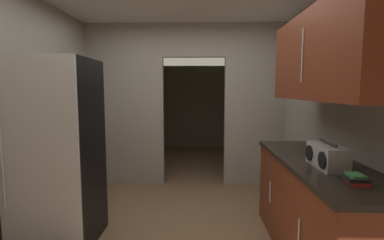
{
  "coord_description": "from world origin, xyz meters",
  "views": [
    {
      "loc": [
        0.22,
        -2.83,
        1.54
      ],
      "look_at": [
        0.13,
        1.1,
        1.12
      ],
      "focal_mm": 26.76,
      "sensor_mm": 36.0,
      "label": 1
    }
  ],
  "objects": [
    {
      "name": "ground",
      "position": [
        0.0,
        0.0,
        0.0
      ],
      "size": [
        20.0,
        20.0,
        0.0
      ],
      "primitive_type": "plane",
      "color": "brown"
    },
    {
      "name": "kitchen_partition",
      "position": [
        -0.05,
        1.77,
        1.37
      ],
      "size": [
        3.17,
        0.12,
        2.57
      ],
      "color": "#9E998C",
      "rests_on": "ground"
    },
    {
      "name": "adjoining_room_shell",
      "position": [
        0.0,
        3.82,
        1.29
      ],
      "size": [
        3.17,
        3.11,
        2.57
      ],
      "color": "gray",
      "rests_on": "ground"
    },
    {
      "name": "kitchen_flank_right",
      "position": [
        1.63,
        -0.37,
        1.29
      ],
      "size": [
        0.1,
        4.27,
        2.57
      ],
      "primitive_type": "cube",
      "color": "#9E998C",
      "rests_on": "ground"
    },
    {
      "name": "refrigerator",
      "position": [
        -1.17,
        -0.09,
        0.92
      ],
      "size": [
        0.72,
        0.75,
        1.84
      ],
      "color": "black",
      "rests_on": "ground"
    },
    {
      "name": "lower_cabinet_run",
      "position": [
        1.27,
        -0.38,
        0.46
      ],
      "size": [
        0.63,
        1.94,
        0.92
      ],
      "color": "maroon",
      "rests_on": "ground"
    },
    {
      "name": "upper_cabinet_counterside",
      "position": [
        1.27,
        -0.38,
        1.82
      ],
      "size": [
        0.36,
        1.75,
        0.75
      ],
      "color": "maroon"
    },
    {
      "name": "boombox",
      "position": [
        1.24,
        -0.59,
        1.01
      ],
      "size": [
        0.19,
        0.42,
        0.21
      ],
      "color": "#B2B2B7",
      "rests_on": "lower_cabinet_run"
    },
    {
      "name": "book_stack",
      "position": [
        1.26,
        -0.99,
        0.95
      ],
      "size": [
        0.14,
        0.16,
        0.07
      ],
      "color": "red",
      "rests_on": "lower_cabinet_run"
    }
  ]
}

